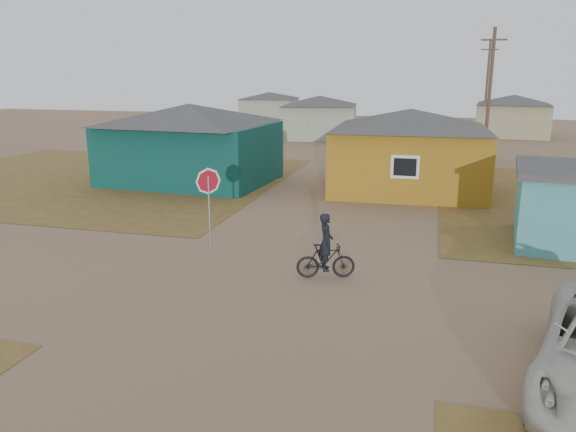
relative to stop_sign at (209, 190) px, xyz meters
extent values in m
plane|color=#87674D|center=(3.23, -3.30, -1.92)|extent=(120.00, 120.00, 0.00)
cube|color=brown|center=(-10.77, 9.70, -1.91)|extent=(20.00, 18.00, 0.00)
cube|color=#093431|center=(-5.27, 10.20, -0.42)|extent=(8.40, 6.54, 3.00)
pyramid|color=#363638|center=(-5.27, 10.20, 1.58)|extent=(8.93, 7.08, 1.00)
cube|color=#976B17|center=(5.73, 10.70, -0.42)|extent=(7.21, 6.24, 3.00)
pyramid|color=#363638|center=(5.73, 10.70, 1.53)|extent=(7.72, 6.76, 0.90)
cube|color=silver|center=(5.73, 7.67, -0.27)|extent=(1.20, 0.06, 1.00)
cube|color=black|center=(5.73, 7.64, -0.27)|extent=(0.95, 0.04, 0.75)
cube|color=gray|center=(-2.77, 30.70, -0.52)|extent=(6.49, 5.60, 2.80)
pyramid|color=#363638|center=(-2.77, 30.70, 1.28)|extent=(7.04, 6.15, 0.80)
cube|color=gray|center=(13.23, 36.70, -0.52)|extent=(6.41, 5.50, 2.80)
pyramid|color=#363638|center=(13.23, 36.70, 1.28)|extent=(6.95, 6.05, 0.80)
cube|color=gray|center=(-10.77, 42.70, -0.57)|extent=(5.75, 5.28, 2.70)
pyramid|color=#363638|center=(-10.77, 42.70, 1.13)|extent=(6.28, 5.81, 0.70)
cylinder|color=#4E3A2F|center=(9.73, 18.70, 2.08)|extent=(0.20, 0.20, 8.00)
cube|color=#4E3A2F|center=(9.73, 18.70, 5.38)|extent=(1.40, 0.10, 0.10)
cylinder|color=#4E3A2F|center=(10.73, 34.70, 2.08)|extent=(0.20, 0.20, 8.00)
cube|color=#4E3A2F|center=(10.73, 34.70, 5.38)|extent=(1.40, 0.10, 0.10)
cylinder|color=gray|center=(0.00, 0.00, -0.74)|extent=(0.07, 0.07, 2.36)
imported|color=black|center=(4.19, -1.81, -1.43)|extent=(1.70, 0.92, 0.98)
imported|color=black|center=(4.19, -1.81, -0.88)|extent=(0.54, 0.68, 1.61)
camera|label=1|loc=(6.96, -16.33, 3.68)|focal=35.00mm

